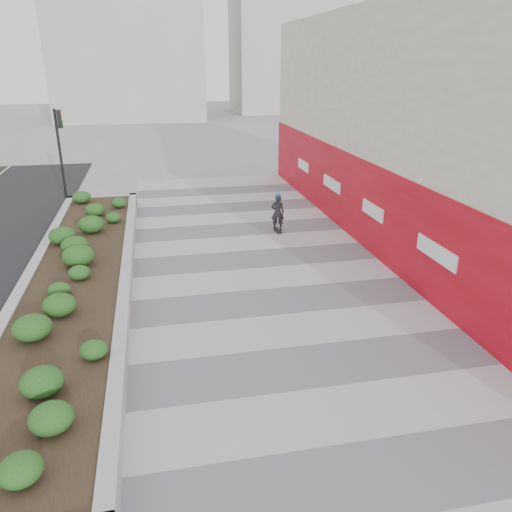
# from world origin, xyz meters

# --- Properties ---
(ground) EXTENTS (160.00, 160.00, 0.00)m
(ground) POSITION_xyz_m (0.00, 0.00, 0.00)
(ground) COLOR gray
(ground) RESTS_ON ground
(walkway) EXTENTS (8.00, 36.00, 0.01)m
(walkway) POSITION_xyz_m (0.00, 3.00, 0.01)
(walkway) COLOR #A8A8AD
(walkway) RESTS_ON ground
(building) EXTENTS (6.04, 24.08, 8.00)m
(building) POSITION_xyz_m (6.98, 8.98, 3.98)
(building) COLOR beige
(building) RESTS_ON ground
(planter) EXTENTS (3.00, 18.00, 0.90)m
(planter) POSITION_xyz_m (-5.50, 7.00, 0.42)
(planter) COLOR #9E9EA0
(planter) RESTS_ON ground
(traffic_signal_near) EXTENTS (0.33, 0.28, 4.20)m
(traffic_signal_near) POSITION_xyz_m (-7.23, 17.50, 2.76)
(traffic_signal_near) COLOR black
(traffic_signal_near) RESTS_ON ground
(distant_bldg_north_l) EXTENTS (16.00, 12.00, 20.00)m
(distant_bldg_north_l) POSITION_xyz_m (-5.00, 55.00, 10.00)
(distant_bldg_north_l) COLOR #ADAAA3
(distant_bldg_north_l) RESTS_ON ground
(distant_bldg_north_r) EXTENTS (14.00, 10.00, 24.00)m
(distant_bldg_north_r) POSITION_xyz_m (15.00, 60.00, 12.00)
(distant_bldg_north_r) COLOR #ADAAA3
(distant_bldg_north_r) RESTS_ON ground
(manhole_cover) EXTENTS (0.44, 0.44, 0.01)m
(manhole_cover) POSITION_xyz_m (0.50, 3.00, 0.00)
(manhole_cover) COLOR #595654
(manhole_cover) RESTS_ON ground
(skateboarder) EXTENTS (0.59, 0.72, 1.54)m
(skateboarder) POSITION_xyz_m (1.39, 10.85, 0.78)
(skateboarder) COLOR beige
(skateboarder) RESTS_ON ground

